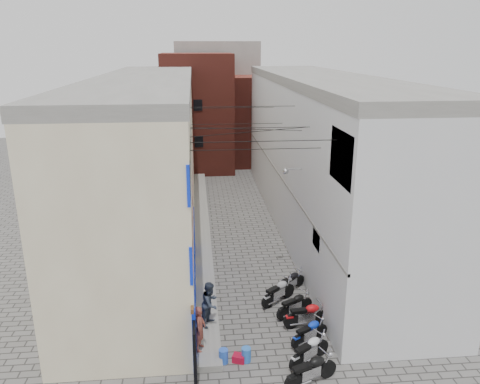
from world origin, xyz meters
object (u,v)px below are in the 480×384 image
object	(u,v)px
motorcycle_a	(311,369)
motorcycle_f	(278,291)
water_jug_far	(223,356)
water_jug_near	(246,355)
person_a	(200,328)
motorcycle_c	(310,331)
motorcycle_d	(307,314)
motorcycle_e	(295,304)
motorcycle_g	(292,281)
red_crate	(239,358)
person_b	(210,303)
motorcycle_b	(310,349)

from	to	relation	value
motorcycle_a	motorcycle_f	world-z (taller)	motorcycle_a
motorcycle_f	water_jug_far	xyz separation A→B (m)	(-2.60, -3.79, -0.30)
water_jug_near	person_a	bearing A→B (deg)	162.59
motorcycle_c	motorcycle_d	distance (m)	1.09
motorcycle_f	motorcycle_c	bearing A→B (deg)	-24.77
motorcycle_e	water_jug_near	distance (m)	3.58
motorcycle_a	motorcycle_g	distance (m)	6.08
motorcycle_a	motorcycle_c	bearing A→B (deg)	144.88
motorcycle_d	motorcycle_g	xyz separation A→B (m)	(-0.04, 2.79, -0.05)
motorcycle_f	water_jug_near	size ratio (longest dim) A/B	3.68
motorcycle_a	motorcycle_e	size ratio (longest dim) A/B	1.10
motorcycle_f	water_jug_far	size ratio (longest dim) A/B	3.76
water_jug_near	motorcycle_d	bearing A→B (deg)	36.13
motorcycle_a	red_crate	size ratio (longest dim) A/B	4.65
motorcycle_c	motorcycle_g	distance (m)	3.87
person_a	red_crate	world-z (taller)	person_a
water_jug_near	person_b	bearing A→B (deg)	119.24
person_a	motorcycle_a	bearing A→B (deg)	-104.41
motorcycle_f	person_b	world-z (taller)	person_b
motorcycle_e	red_crate	distance (m)	3.75
water_jug_far	motorcycle_a	bearing A→B (deg)	-26.10
motorcycle_b	motorcycle_c	distance (m)	1.14
motorcycle_c	motorcycle_f	distance (m)	3.03
motorcycle_e	water_jug_near	size ratio (longest dim) A/B	3.45
motorcycle_e	person_b	bearing A→B (deg)	-107.80
motorcycle_c	motorcycle_g	xyz separation A→B (m)	(0.12, 3.87, 0.00)
motorcycle_c	motorcycle_d	world-z (taller)	motorcycle_d
motorcycle_a	person_b	bearing A→B (deg)	-160.20
person_b	red_crate	size ratio (longest dim) A/B	4.10
person_b	water_jug_near	world-z (taller)	person_b
motorcycle_b	person_b	bearing A→B (deg)	-158.90
motorcycle_c	water_jug_near	xyz separation A→B (m)	(-2.45, -0.83, -0.24)
motorcycle_a	water_jug_far	world-z (taller)	motorcycle_a
motorcycle_a	person_b	world-z (taller)	person_b
motorcycle_b	motorcycle_g	size ratio (longest dim) A/B	1.07
red_crate	motorcycle_b	bearing A→B (deg)	-6.53
person_a	red_crate	bearing A→B (deg)	-97.32
motorcycle_c	water_jug_near	bearing A→B (deg)	-101.72
motorcycle_b	water_jug_far	xyz separation A→B (m)	(-2.97, 0.28, -0.28)
motorcycle_f	motorcycle_g	bearing A→B (deg)	103.02
water_jug_near	motorcycle_c	bearing A→B (deg)	18.71
motorcycle_b	red_crate	xyz separation A→B (m)	(-2.43, 0.28, -0.41)
person_b	motorcycle_a	bearing A→B (deg)	-107.41
water_jug_near	red_crate	size ratio (longest dim) A/B	1.22
motorcycle_c	water_jug_far	xyz separation A→B (m)	(-3.25, -0.83, -0.25)
motorcycle_c	water_jug_near	size ratio (longest dim) A/B	3.32
motorcycle_c	motorcycle_g	size ratio (longest dim) A/B	1.00
person_b	water_jug_near	bearing A→B (deg)	-120.57
motorcycle_c	motorcycle_f	xyz separation A→B (m)	(-0.65, 2.96, 0.06)
motorcycle_g	red_crate	size ratio (longest dim) A/B	4.08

